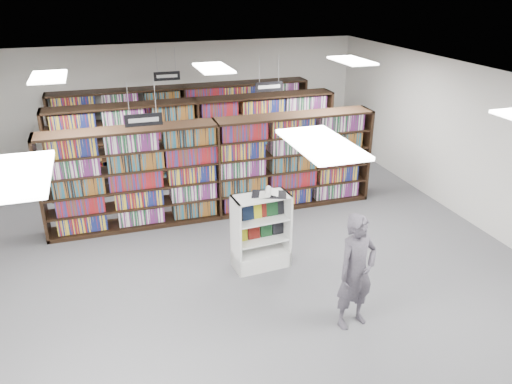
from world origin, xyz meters
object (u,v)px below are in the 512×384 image
object	(u,v)px
bookshelf_row_near	(217,169)
endcap_display	(260,241)
open_book	(269,193)
shopper	(356,272)

from	to	relation	value
bookshelf_row_near	endcap_display	world-z (taller)	bookshelf_row_near
bookshelf_row_near	open_book	bearing A→B (deg)	-80.85
endcap_display	open_book	world-z (taller)	open_book
shopper	endcap_display	bearing A→B (deg)	100.09
endcap_display	shopper	size ratio (longest dim) A/B	0.77
bookshelf_row_near	open_book	xyz separation A→B (m)	(0.37, -2.28, 0.36)
bookshelf_row_near	endcap_display	xyz separation A→B (m)	(0.23, -2.25, -0.58)
open_book	shopper	size ratio (longest dim) A/B	0.37
endcap_display	open_book	bearing A→B (deg)	-16.45
bookshelf_row_near	endcap_display	size ratio (longest dim) A/B	5.09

